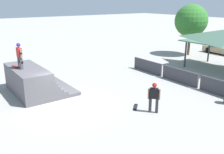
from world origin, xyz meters
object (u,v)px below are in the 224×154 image
(tree_beside_pavilion, at_px, (191,21))
(parked_car_tan, at_px, (222,49))
(skater_on_deck, at_px, (19,54))
(skateboard_on_ground, at_px, (136,107))
(skateboard_on_deck, at_px, (16,66))
(bystander_walking, at_px, (154,95))

(tree_beside_pavilion, relative_size, parked_car_tan, 1.28)
(skater_on_deck, relative_size, parked_car_tan, 0.38)
(skateboard_on_ground, relative_size, tree_beside_pavilion, 0.13)
(skater_on_deck, height_order, skateboard_on_ground, skater_on_deck)
(skateboard_on_deck, bearing_deg, bystander_walking, 26.25)
(skater_on_deck, height_order, tree_beside_pavilion, tree_beside_pavilion)
(skater_on_deck, height_order, parked_car_tan, skater_on_deck)
(skateboard_on_deck, distance_m, tree_beside_pavilion, 19.61)
(skater_on_deck, xyz_separation_m, skateboard_on_deck, (-0.64, -0.16, -0.91))
(skateboard_on_deck, relative_size, skateboard_on_ground, 1.16)
(skateboard_on_ground, bearing_deg, tree_beside_pavilion, -15.65)
(skateboard_on_ground, height_order, parked_car_tan, parked_car_tan)
(tree_beside_pavilion, bearing_deg, parked_car_tan, 62.72)
(skater_on_deck, bearing_deg, skateboard_on_deck, -172.12)
(skateboard_on_ground, bearing_deg, skater_on_deck, 84.71)
(bystander_walking, height_order, tree_beside_pavilion, tree_beside_pavilion)
(parked_car_tan, bearing_deg, skater_on_deck, -86.57)
(skateboard_on_deck, height_order, bystander_walking, skateboard_on_deck)
(tree_beside_pavilion, bearing_deg, skateboard_on_deck, -86.67)
(skater_on_deck, height_order, skateboard_on_deck, skater_on_deck)
(tree_beside_pavilion, xyz_separation_m, parked_car_tan, (1.91, 3.71, -3.26))
(skateboard_on_deck, bearing_deg, parked_car_tan, 79.88)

